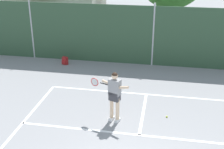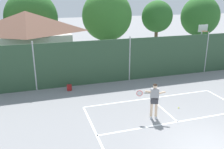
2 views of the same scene
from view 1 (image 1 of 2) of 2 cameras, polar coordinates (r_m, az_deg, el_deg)
chainlink_fence at (r=15.53m, az=7.74°, el=7.10°), size 26.09×0.09×3.20m
clubhouse_building at (r=20.76m, az=-11.09°, el=13.57°), size 6.84×4.35×4.79m
tennis_player at (r=10.38m, az=0.43°, el=-3.40°), size 1.40×0.47×1.85m
tennis_ball at (r=11.25m, az=10.26°, el=-7.80°), size 0.07×0.07×0.07m
backpack_red at (r=16.06m, az=-8.84°, el=2.55°), size 0.33×0.32×0.46m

